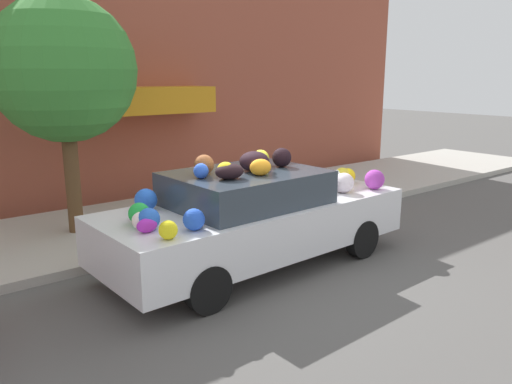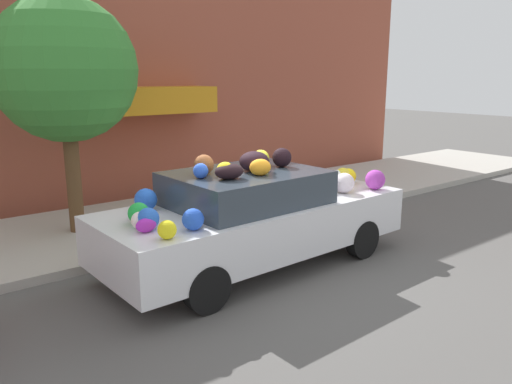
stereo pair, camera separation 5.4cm
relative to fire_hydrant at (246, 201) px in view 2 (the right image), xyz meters
name	(u,v)px [view 2 (the right image)]	position (x,y,z in m)	size (l,w,h in m)	color
ground_plane	(255,263)	(-1.00, -1.55, -0.48)	(60.00, 60.00, 0.00)	#565451
sidewalk_curb	(167,218)	(-1.00, 1.15, -0.41)	(24.00, 3.20, 0.13)	#B2ADA3
building_facade	(113,68)	(-0.98, 3.37, 2.35)	(18.00, 1.20, 5.73)	#9E4C38
street_tree	(64,70)	(-2.66, 1.19, 2.28)	(2.28, 2.28, 3.78)	brown
fire_hydrant	(246,201)	(0.00, 0.00, 0.00)	(0.20, 0.20, 0.70)	red
art_car	(255,215)	(-1.03, -1.59, 0.27)	(4.59, 1.91, 1.67)	silver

